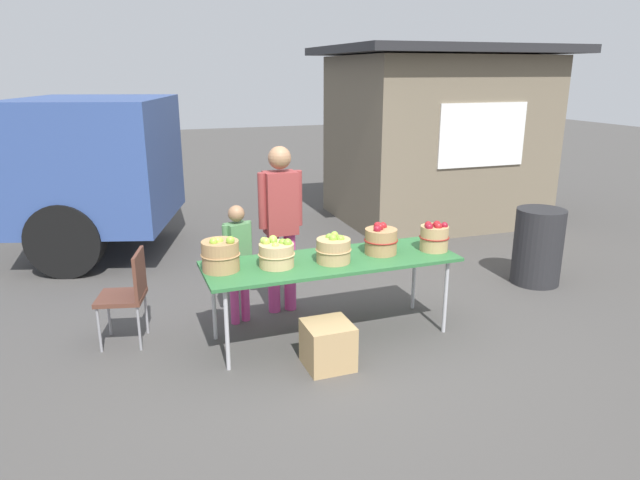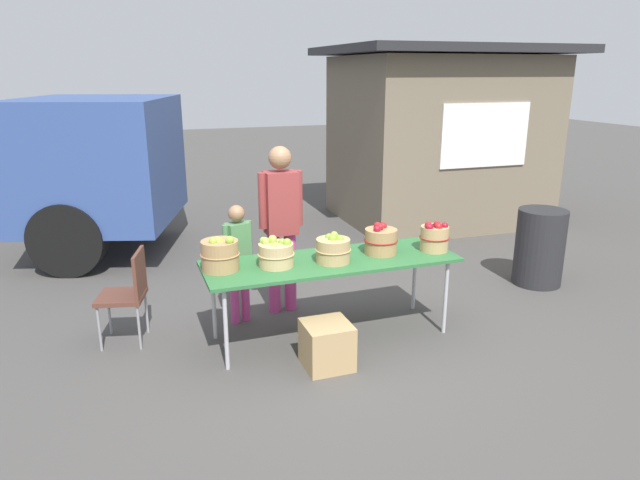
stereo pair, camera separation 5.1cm
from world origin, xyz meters
name	(u,v)px [view 2 (the right image)]	position (x,y,z in m)	size (l,w,h in m)	color
ground_plane	(331,335)	(0.00, 0.00, 0.00)	(40.00, 40.00, 0.00)	#474442
market_table	(331,264)	(0.00, 0.00, 0.71)	(2.30, 0.76, 0.75)	#2D6B38
apple_basket_green_0	(220,255)	(-0.99, 0.06, 0.89)	(0.34, 0.34, 0.32)	#A87F51
apple_basket_green_1	(276,253)	(-0.51, 0.00, 0.87)	(0.32, 0.32, 0.26)	tan
apple_basket_green_2	(333,250)	(-0.01, -0.06, 0.86)	(0.32, 0.32, 0.26)	tan
apple_basket_red_0	(381,240)	(0.50, 0.02, 0.88)	(0.32, 0.32, 0.29)	#A87F51
apple_basket_red_1	(434,237)	(1.01, -0.07, 0.88)	(0.28, 0.28, 0.29)	tan
vendor_adult	(281,217)	(-0.26, 0.73, 1.00)	(0.45, 0.23, 1.69)	#CC3F8C
child_customer	(238,255)	(-0.73, 0.59, 0.69)	(0.30, 0.22, 1.18)	#CC3F8C
food_kiosk	(438,135)	(3.19, 3.57, 1.38)	(3.57, 2.99, 2.74)	#726651
folding_chair	(129,289)	(-1.75, 0.50, 0.51)	(0.49, 0.49, 0.86)	brown
trash_barrel	(540,247)	(2.74, 0.48, 0.44)	(0.55, 0.55, 0.88)	#262628
produce_crate	(327,345)	(-0.23, -0.53, 0.19)	(0.39, 0.39, 0.39)	tan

